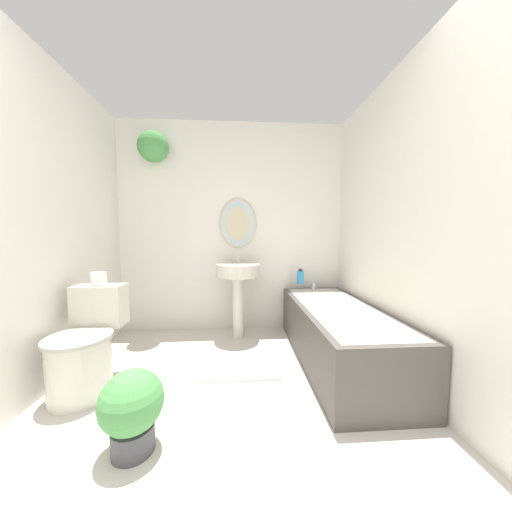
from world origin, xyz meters
name	(u,v)px	position (x,y,z in m)	size (l,w,h in m)	color
wall_back	(227,221)	(-0.07, 2.69, 1.27)	(2.69, 0.32, 2.40)	silver
wall_left	(13,220)	(-1.31, 1.34, 1.20)	(0.06, 2.79, 2.40)	silver
wall_right	(421,222)	(1.31, 1.34, 1.20)	(0.06, 2.79, 2.40)	silver
toilet	(86,349)	(-1.02, 1.49, 0.30)	(0.42, 0.59, 0.72)	beige
pedestal_sink	(238,280)	(0.06, 2.40, 0.64)	(0.47, 0.47, 0.90)	beige
bathtub	(337,332)	(0.93, 1.80, 0.26)	(0.66, 1.64, 0.56)	#4C4742
shampoo_bottle	(300,277)	(0.77, 2.50, 0.64)	(0.08, 0.08, 0.17)	#2D84C6
potted_plant	(132,407)	(-0.48, 0.93, 0.24)	(0.31, 0.31, 0.43)	#47474C
bath_mat	(238,369)	(0.06, 1.69, 0.01)	(0.68, 0.35, 0.02)	silver
toilet_paper_roll	(99,279)	(-1.02, 1.70, 0.77)	(0.11, 0.11, 0.10)	white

